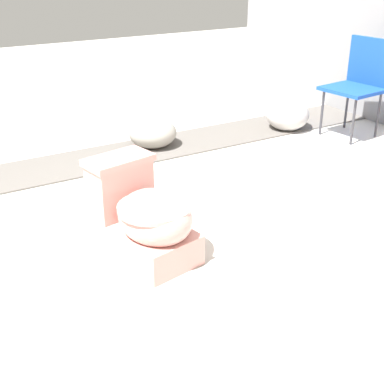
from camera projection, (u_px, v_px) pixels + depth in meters
name	position (u px, v px, depth m)	size (l,w,h in m)	color
ground_plane	(122.00, 239.00, 3.09)	(14.00, 14.00, 0.00)	beige
gravel_strip	(116.00, 156.00, 4.30)	(0.56, 8.00, 0.01)	#605B56
toilet	(144.00, 218.00, 2.85)	(0.69, 0.49, 0.52)	#E09E93
folding_chair_left	(362.00, 77.00, 4.63)	(0.48, 0.48, 0.83)	#1947B2
boulder_near	(288.00, 115.00, 4.89)	(0.39, 0.39, 0.28)	#B7B2AD
boulder_far	(153.00, 133.00, 4.47)	(0.40, 0.39, 0.25)	gray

